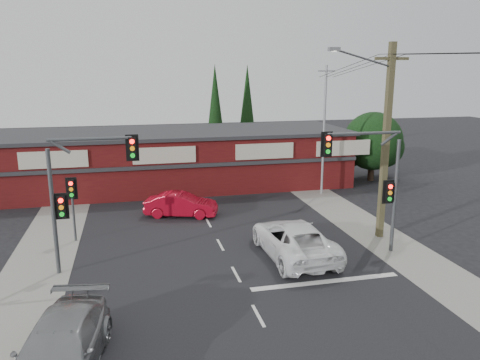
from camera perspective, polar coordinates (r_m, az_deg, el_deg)
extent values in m
plane|color=black|center=(20.61, -0.43, -11.53)|extent=(120.00, 120.00, 0.00)
cube|color=black|center=(25.15, -2.99, -6.87)|extent=(14.00, 70.00, 0.01)
cube|color=gray|center=(25.18, -22.57, -7.87)|extent=(3.00, 70.00, 0.02)
cube|color=gray|center=(27.84, 14.57, -5.27)|extent=(3.00, 70.00, 0.02)
cube|color=silver|center=(20.33, 10.42, -12.09)|extent=(6.50, 0.35, 0.01)
imported|color=white|center=(22.44, 6.58, -7.18)|extent=(2.95, 6.14, 1.69)
imported|color=#929597|center=(15.20, -21.14, -18.76)|extent=(3.07, 5.79, 1.60)
imported|color=#AA0A1D|center=(28.56, -7.18, -2.99)|extent=(4.59, 2.74, 1.43)
cube|color=silver|center=(17.55, 2.24, -16.19)|extent=(0.12, 1.60, 0.01)
cube|color=silver|center=(20.68, -0.48, -11.41)|extent=(0.12, 1.60, 0.01)
cube|color=silver|center=(23.94, -2.42, -7.89)|extent=(0.12, 1.60, 0.01)
cube|color=silver|center=(27.29, -3.86, -5.22)|extent=(0.12, 1.60, 0.01)
cube|color=silver|center=(30.71, -4.98, -3.14)|extent=(0.12, 1.60, 0.01)
cube|color=silver|center=(34.16, -5.86, -1.48)|extent=(0.12, 1.60, 0.01)
cube|color=silver|center=(37.65, -6.59, -0.12)|extent=(0.12, 1.60, 0.01)
cube|color=silver|center=(41.15, -7.19, 1.01)|extent=(0.12, 1.60, 0.01)
cube|color=silver|center=(44.68, -7.69, 1.96)|extent=(0.12, 1.60, 0.01)
cube|color=silver|center=(48.21, -8.13, 2.77)|extent=(0.12, 1.60, 0.01)
cube|color=#490E0F|center=(36.01, -8.03, 2.46)|extent=(26.00, 8.00, 4.00)
cube|color=#2D2D30|center=(35.69, -8.14, 5.78)|extent=(26.40, 8.40, 0.25)
cube|color=beige|center=(32.06, -21.77, 2.32)|extent=(4.20, 0.12, 1.10)
cube|color=beige|center=(31.77, -9.20, 3.01)|extent=(4.20, 0.12, 1.10)
cube|color=beige|center=(32.99, 3.03, 3.53)|extent=(4.20, 0.12, 1.10)
cube|color=beige|center=(35.13, 12.49, 3.83)|extent=(4.20, 0.12, 1.10)
cube|color=#2D2D30|center=(31.95, -7.35, 1.67)|extent=(26.00, 0.15, 0.25)
cylinder|color=#2D2116|center=(38.91, 15.69, 1.24)|extent=(0.50, 0.50, 1.80)
sphere|color=black|center=(38.51, 15.90, 4.59)|extent=(4.60, 4.60, 4.60)
sphere|color=black|center=(40.21, 17.03, 3.85)|extent=(3.40, 3.40, 3.40)
sphere|color=black|center=(39.27, 13.17, 3.58)|extent=(2.80, 2.80, 2.80)
cylinder|color=#2D2116|center=(43.62, -2.97, 3.11)|extent=(0.24, 0.24, 2.00)
cone|color=black|center=(43.06, -3.04, 9.01)|extent=(1.80, 1.80, 7.50)
cylinder|color=#2D2116|center=(46.27, 0.86, 3.70)|extent=(0.24, 0.24, 2.00)
cone|color=black|center=(45.75, 0.88, 9.27)|extent=(1.80, 1.80, 7.50)
cylinder|color=#47494C|center=(21.36, -21.79, -3.74)|extent=(0.18, 0.18, 5.50)
cylinder|color=#47494C|center=(20.52, -17.82, 4.79)|extent=(3.40, 0.14, 0.14)
cylinder|color=#47494C|center=(20.69, -21.05, 3.77)|extent=(0.82, 0.14, 0.63)
cube|color=black|center=(20.51, -12.99, 3.82)|extent=(0.32, 0.22, 0.95)
cube|color=black|center=(20.58, -13.00, 3.85)|extent=(0.55, 0.04, 1.15)
cylinder|color=#FF0C07|center=(20.34, -13.03, 4.59)|extent=(0.20, 0.06, 0.20)
cylinder|color=orange|center=(20.39, -12.99, 3.76)|extent=(0.20, 0.06, 0.20)
cylinder|color=#0CE526|center=(20.44, -12.95, 2.93)|extent=(0.20, 0.06, 0.20)
cube|color=black|center=(21.24, -20.92, -3.05)|extent=(0.32, 0.22, 0.95)
cube|color=black|center=(21.31, -20.89, -3.00)|extent=(0.55, 0.04, 1.15)
cylinder|color=#FF0C07|center=(21.04, -21.03, -2.36)|extent=(0.20, 0.06, 0.20)
cylinder|color=orange|center=(21.11, -20.96, -3.15)|extent=(0.20, 0.06, 0.20)
cylinder|color=#0CE526|center=(21.20, -20.89, -3.93)|extent=(0.20, 0.06, 0.20)
cylinder|color=#47494C|center=(23.52, 18.36, -1.96)|extent=(0.18, 0.18, 5.50)
cylinder|color=#47494C|center=(22.04, 14.93, 5.52)|extent=(3.60, 0.14, 0.14)
cylinder|color=#47494C|center=(22.70, 17.71, 4.79)|extent=(0.82, 0.14, 0.63)
cube|color=black|center=(21.32, 10.57, 4.27)|extent=(0.32, 0.22, 0.95)
cube|color=black|center=(21.38, 10.50, 4.30)|extent=(0.55, 0.04, 1.15)
cylinder|color=#FF0C07|center=(21.16, 10.75, 5.02)|extent=(0.20, 0.06, 0.20)
cylinder|color=orange|center=(21.20, 10.71, 4.22)|extent=(0.20, 0.06, 0.20)
cylinder|color=#0CE526|center=(21.25, 10.68, 3.42)|extent=(0.20, 0.06, 0.20)
cube|color=black|center=(23.28, 17.67, -1.42)|extent=(0.32, 0.22, 0.95)
cube|color=black|center=(23.33, 17.58, -1.38)|extent=(0.55, 0.04, 1.15)
cylinder|color=#FF0C07|center=(23.10, 17.89, -0.78)|extent=(0.20, 0.06, 0.20)
cylinder|color=orange|center=(23.17, 17.83, -1.50)|extent=(0.20, 0.06, 0.20)
cylinder|color=#0CE526|center=(23.24, 17.78, -2.22)|extent=(0.20, 0.06, 0.20)
cylinder|color=#47494C|center=(25.47, -19.63, -3.84)|extent=(0.12, 0.12, 3.00)
cube|color=black|center=(25.13, -19.86, -1.00)|extent=(0.32, 0.22, 0.95)
cube|color=black|center=(25.20, -19.84, -0.97)|extent=(0.55, 0.04, 1.15)
cylinder|color=#FF0C07|center=(24.94, -19.95, -0.41)|extent=(0.20, 0.06, 0.20)
cylinder|color=orange|center=(25.01, -19.89, -1.08)|extent=(0.20, 0.06, 0.20)
cylinder|color=#0CE526|center=(25.08, -19.84, -1.74)|extent=(0.20, 0.06, 0.20)
cube|color=brown|center=(25.00, 17.34, 4.26)|extent=(0.30, 0.30, 10.00)
cube|color=brown|center=(24.75, 18.02, 13.90)|extent=(1.80, 0.14, 0.14)
cylinder|color=#47494C|center=(23.83, 14.81, 14.16)|extent=(3.23, 0.39, 0.89)
cube|color=slate|center=(23.01, 11.40, 15.38)|extent=(0.55, 0.25, 0.18)
cylinder|color=silver|center=(23.01, 11.39, 15.13)|extent=(0.28, 0.28, 0.05)
cylinder|color=gray|center=(33.25, 10.19, 5.86)|extent=(0.16, 0.16, 9.00)
cube|color=gray|center=(32.99, 10.49, 12.94)|extent=(1.20, 0.10, 0.10)
cylinder|color=black|center=(28.55, 12.60, 13.24)|extent=(0.73, 9.01, 1.22)
cylinder|color=black|center=(28.81, 13.70, 13.18)|extent=(0.52, 9.00, 1.22)
cylinder|color=black|center=(29.08, 14.77, 13.12)|extent=(0.31, 9.00, 1.22)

